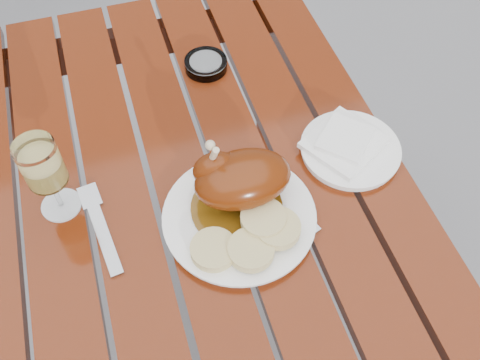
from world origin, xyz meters
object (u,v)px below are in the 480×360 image
table (202,291)px  side_plate (350,150)px  ashtray (206,64)px  wine_glass (48,178)px  dinner_plate (239,217)px

table → side_plate: side_plate is taller
table → ashtray: bearing=70.0°
wine_glass → ashtray: wine_glass is taller
wine_glass → ashtray: (0.33, 0.26, -0.07)m
table → dinner_plate: (0.07, -0.06, 0.38)m
dinner_plate → side_plate: 0.26m
ashtray → wine_glass: bearing=-141.8°
wine_glass → dinner_plate: bearing=-22.7°
dinner_plate → wine_glass: (-0.29, 0.12, 0.07)m
wine_glass → side_plate: wine_glass is taller
dinner_plate → wine_glass: 0.32m
wine_glass → table: bearing=-15.9°
side_plate → ashtray: (-0.20, 0.30, 0.00)m
wine_glass → side_plate: (0.53, -0.04, -0.07)m
ashtray → table: bearing=-110.0°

